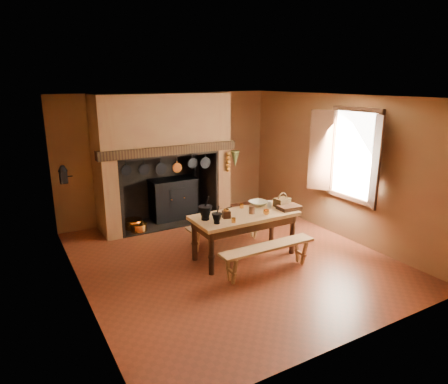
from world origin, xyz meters
The scene contains 28 objects.
floor centered at (0.00, 0.00, 0.00)m, with size 5.50×5.50×0.00m, color maroon.
ceiling centered at (0.00, 0.00, 2.80)m, with size 5.50×5.50×0.00m, color silver.
back_wall centered at (0.00, 2.75, 1.40)m, with size 5.00×0.02×2.80m, color brown.
wall_left centered at (-2.50, 0.00, 1.40)m, with size 0.02×5.50×2.80m, color brown.
wall_right centered at (2.50, 0.00, 1.40)m, with size 0.02×5.50×2.80m, color brown.
wall_front centered at (0.00, -2.75, 1.40)m, with size 5.00×0.02×2.80m, color brown.
chimney_breast centered at (-0.30, 2.31, 1.81)m, with size 2.95×0.96×2.80m.
iron_range centered at (-0.04, 2.45, 0.48)m, with size 1.12×0.55×1.60m.
hearth_pans centered at (-1.05, 2.22, 0.09)m, with size 0.51×0.62×0.20m.
hanging_pans centered at (-0.34, 1.81, 1.36)m, with size 1.92×0.29×0.27m.
onion_string centered at (1.00, 1.79, 1.33)m, with size 0.12×0.10×0.46m, color #AF6620, non-canonical shape.
herb_bunch centered at (1.18, 1.79, 1.38)m, with size 0.20×0.20×0.35m, color #606B32.
window centered at (2.35, -0.40, 1.70)m, with size 0.39×1.75×1.76m.
wall_coffee_mill centered at (-2.42, 1.55, 1.52)m, with size 0.23×0.16×0.31m.
work_table centered at (0.25, -0.06, 0.68)m, with size 1.86×0.83×0.81m.
bench_front centered at (0.25, -0.77, 0.36)m, with size 1.70×0.30×0.48m.
bench_back centered at (0.25, 0.60, 0.33)m, with size 1.58×0.28×0.44m.
mortar_large centered at (-0.48, 0.01, 0.94)m, with size 0.23×0.23×0.40m.
mortar_small centered at (-0.40, -0.25, 0.91)m, with size 0.17×0.17×0.29m.
coffee_grinder centered at (-0.13, -0.09, 0.88)m, with size 0.18×0.15×0.19m.
brass_mug_a centered at (-0.15, -0.35, 0.85)m, with size 0.07×0.07×0.08m, color orange.
brass_mug_b centered at (0.38, 0.24, 0.85)m, with size 0.07×0.07×0.08m, color orange.
mixing_bowl centered at (0.73, 0.22, 0.85)m, with size 0.34×0.34×0.08m, color beige.
stoneware_crock centered at (0.37, -0.11, 0.88)m, with size 0.11×0.11×0.14m, color #563220.
glass_jar centered at (0.81, -0.01, 0.88)m, with size 0.08×0.08×0.14m, color beige.
wicker_basket centered at (1.08, -0.04, 0.89)m, with size 0.30×0.24×0.27m.
wooden_tray centered at (1.08, -0.24, 0.84)m, with size 0.39×0.28×0.07m, color #381E11.
brass_cup centered at (0.55, -0.29, 0.85)m, with size 0.11×0.11×0.09m, color orange.
Camera 1 is at (-3.33, -5.60, 3.05)m, focal length 32.00 mm.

